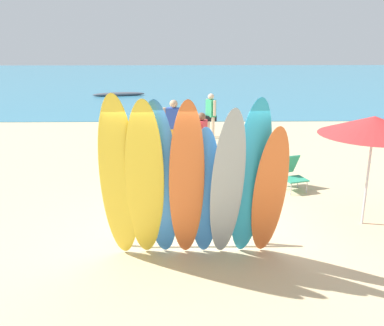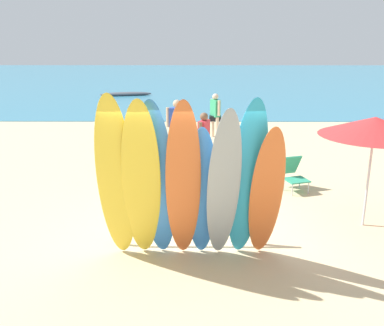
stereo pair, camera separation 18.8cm
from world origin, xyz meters
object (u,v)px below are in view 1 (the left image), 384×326
surfboard_yellow_0 (119,182)px  surfboard_orange_3 (187,184)px  surfboard_rack (193,219)px  surfboard_grey_5 (227,189)px  surfboard_orange_7 (269,195)px  surfboard_teal_6 (250,183)px  beachgoer_photographing (174,125)px  beach_chair_red (291,172)px  surfboard_yellow_1 (145,184)px  beachgoer_by_water (211,112)px  distant_boat (119,94)px  beach_umbrella (374,126)px  beachgoer_near_rack (201,137)px  surfboard_blue_2 (160,183)px  surfboard_blue_4 (205,194)px

surfboard_yellow_0 → surfboard_orange_3: bearing=-1.7°
surfboard_rack → surfboard_orange_3: (-0.12, -0.67, 0.86)m
surfboard_grey_5 → surfboard_orange_7: surfboard_grey_5 is taller
surfboard_grey_5 → surfboard_teal_6: bearing=14.6°
surfboard_grey_5 → beachgoer_photographing: surfboard_grey_5 is taller
surfboard_grey_5 → beach_chair_red: bearing=58.9°
surfboard_yellow_1 → beachgoer_by_water: bearing=75.0°
surfboard_grey_5 → distant_boat: (-4.72, 20.56, -1.18)m
surfboard_orange_7 → beach_umbrella: 2.72m
beachgoer_near_rack → surfboard_yellow_0: bearing=6.7°
surfboard_yellow_0 → surfboard_orange_3: (1.00, 0.03, -0.04)m
surfboard_yellow_0 → surfboard_blue_2: 0.61m
surfboard_yellow_0 → surfboard_teal_6: size_ratio=1.03×
surfboard_orange_7 → distant_boat: surfboard_orange_7 is taller
distant_boat → beach_umbrella: bearing=-68.4°
surfboard_rack → beach_umbrella: size_ratio=1.26×
surfboard_orange_3 → surfboard_orange_7: bearing=-2.8°
surfboard_orange_7 → beach_chair_red: 3.76m
surfboard_grey_5 → surfboard_teal_6: (0.36, 0.12, 0.05)m
surfboard_blue_2 → surfboard_grey_5: surfboard_blue_2 is taller
beachgoer_near_rack → beach_umbrella: 4.72m
surfboard_yellow_1 → surfboard_teal_6: bearing=-3.8°
surfboard_yellow_1 → surfboard_grey_5: 1.22m
beachgoer_near_rack → beach_umbrella: size_ratio=0.75×
surfboard_grey_5 → surfboard_teal_6: surfboard_teal_6 is taller
beach_chair_red → distant_boat: size_ratio=0.26×
surfboard_grey_5 → surfboard_orange_7: size_ratio=1.12×
surfboard_orange_3 → surfboard_orange_7: 1.26m
surfboard_grey_5 → surfboard_orange_7: bearing=3.9°
surfboard_yellow_1 → surfboard_grey_5: (1.22, -0.07, -0.05)m
surfboard_rack → surfboard_orange_3: 1.10m
surfboard_orange_7 → beachgoer_by_water: bearing=92.3°
surfboard_teal_6 → surfboard_yellow_1: bearing=176.2°
beachgoer_photographing → distant_boat: beachgoer_photographing is taller
beach_umbrella → distant_boat: 20.49m
surfboard_yellow_1 → surfboard_blue_2: (0.22, 0.09, -0.02)m
beach_chair_red → surfboard_yellow_0: bearing=-152.7°
surfboard_blue_2 → beachgoer_by_water: 8.97m
surfboard_yellow_0 → surfboard_orange_3: 1.00m
surfboard_grey_5 → surfboard_orange_3: bearing=168.1°
surfboard_yellow_0 → surfboard_blue_4: 1.31m
surfboard_yellow_0 → beach_chair_red: bearing=42.1°
distant_boat → beachgoer_near_rack: bearing=-73.6°
surfboard_blue_4 → surfboard_orange_7: size_ratio=0.94×
surfboard_blue_2 → surfboard_orange_3: size_ratio=0.98×
surfboard_teal_6 → surfboard_orange_7: surfboard_teal_6 is taller
surfboard_blue_2 → surfboard_grey_5: 1.01m
surfboard_yellow_0 → beachgoer_near_rack: 5.25m
surfboard_blue_4 → beachgoer_photographing: (-0.63, 6.20, -0.14)m
beachgoer_by_water → beach_chair_red: 5.71m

